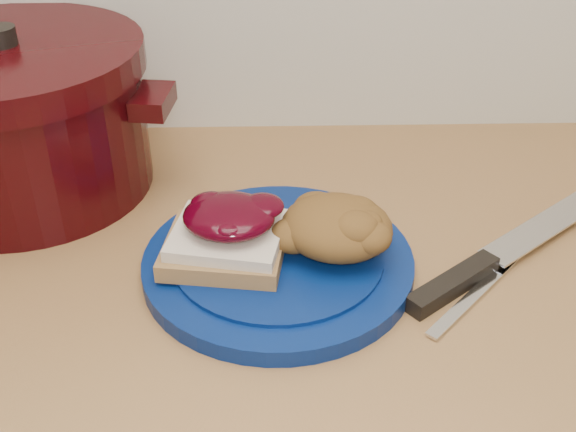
{
  "coord_description": "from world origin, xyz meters",
  "views": [
    {
      "loc": [
        -0.0,
        0.94,
        1.33
      ],
      "look_at": [
        0.01,
        1.51,
        0.95
      ],
      "focal_mm": 45.0,
      "sensor_mm": 36.0,
      "label": 1
    }
  ],
  "objects_px": {
    "plate": "(278,264)",
    "butter_knife": "(476,294)",
    "chef_knife": "(480,267)",
    "dutch_oven": "(18,117)"
  },
  "relations": [
    {
      "from": "chef_knife",
      "to": "dutch_oven",
      "type": "relative_size",
      "value": 0.72
    },
    {
      "from": "plate",
      "to": "butter_knife",
      "type": "relative_size",
      "value": 1.68
    },
    {
      "from": "plate",
      "to": "dutch_oven",
      "type": "distance_m",
      "value": 0.34
    },
    {
      "from": "chef_knife",
      "to": "butter_knife",
      "type": "relative_size",
      "value": 1.63
    },
    {
      "from": "plate",
      "to": "butter_knife",
      "type": "bearing_deg",
      "value": -13.26
    },
    {
      "from": "plate",
      "to": "chef_knife",
      "type": "xyz_separation_m",
      "value": [
        0.19,
        -0.01,
        0.0
      ]
    },
    {
      "from": "dutch_oven",
      "to": "plate",
      "type": "bearing_deg",
      "value": -31.26
    },
    {
      "from": "butter_knife",
      "to": "dutch_oven",
      "type": "distance_m",
      "value": 0.51
    },
    {
      "from": "dutch_oven",
      "to": "chef_knife",
      "type": "bearing_deg",
      "value": -20.81
    },
    {
      "from": "plate",
      "to": "butter_knife",
      "type": "height_order",
      "value": "plate"
    }
  ]
}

